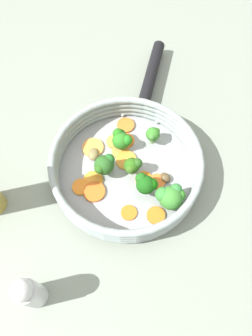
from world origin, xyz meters
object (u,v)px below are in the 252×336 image
(carrot_slice_3, at_px, (126,141))
(carrot_slice_6, at_px, (158,181))
(carrot_slice_10, at_px, (120,151))
(carrot_slice_11, at_px, (156,215))
(carrot_slice_9, at_px, (94,192))
(broccoli_floret_0, at_px, (145,184))
(broccoli_floret_5, at_px, (121,139))
(carrot_slice_12, at_px, (126,160))
(carrot_slice_4, at_px, (81,187))
(broccoli_floret_4, at_px, (133,166))
(carrot_slice_0, at_px, (144,179))
(mushroom_piece_0, at_px, (165,177))
(carrot_slice_8, at_px, (93,180))
(broccoli_floret_1, at_px, (104,165))
(carrot_slice_2, at_px, (93,148))
(carrot_slice_7, at_px, (114,142))
(mushroom_piece_1, at_px, (93,154))
(broccoli_floret_2, at_px, (171,196))
(skillet, at_px, (126,172))
(salt_shaker, at_px, (29,293))
(broccoli_floret_3, at_px, (153,135))
(carrot_slice_5, at_px, (126,125))
(carrot_slice_1, at_px, (129,213))

(carrot_slice_3, bearing_deg, carrot_slice_6, -97.08)
(carrot_slice_10, bearing_deg, carrot_slice_11, -104.65)
(carrot_slice_3, bearing_deg, carrot_slice_9, -158.93)
(broccoli_floret_0, bearing_deg, carrot_slice_3, 67.01)
(carrot_slice_11, distance_m, broccoli_floret_5, 0.17)
(carrot_slice_11, height_order, carrot_slice_12, same)
(carrot_slice_4, distance_m, carrot_slice_10, 0.11)
(carrot_slice_10, relative_size, broccoli_floret_4, 0.80)
(carrot_slice_0, height_order, mushroom_piece_0, mushroom_piece_0)
(carrot_slice_8, bearing_deg, broccoli_floret_1, -2.53)
(mushroom_piece_0, bearing_deg, carrot_slice_11, -146.52)
(carrot_slice_2, xyz_separation_m, carrot_slice_7, (0.04, -0.02, 0.00))
(carrot_slice_0, height_order, mushroom_piece_1, mushroom_piece_1)
(carrot_slice_3, bearing_deg, broccoli_floret_5, -177.80)
(carrot_slice_0, relative_size, carrot_slice_7, 1.05)
(carrot_slice_10, bearing_deg, carrot_slice_4, -174.18)
(carrot_slice_6, height_order, broccoli_floret_2, broccoli_floret_2)
(skillet, height_order, salt_shaker, salt_shaker)
(broccoli_floret_3, bearing_deg, carrot_slice_2, 146.97)
(carrot_slice_3, bearing_deg, carrot_slice_7, 146.60)
(broccoli_floret_2, bearing_deg, broccoli_floret_1, 112.37)
(carrot_slice_7, bearing_deg, skillet, -110.07)
(carrot_slice_5, bearing_deg, broccoli_floret_1, -150.95)
(carrot_slice_4, xyz_separation_m, broccoli_floret_1, (0.06, -0.00, 0.03))
(broccoli_floret_4, distance_m, broccoli_floret_5, 0.07)
(carrot_slice_0, relative_size, broccoli_floret_2, 0.66)
(carrot_slice_2, relative_size, carrot_slice_7, 1.38)
(mushroom_piece_0, height_order, salt_shaker, salt_shaker)
(broccoli_floret_2, bearing_deg, mushroom_piece_0, 55.17)
(carrot_slice_4, bearing_deg, carrot_slice_8, -7.25)
(carrot_slice_6, distance_m, mushroom_piece_0, 0.02)
(carrot_slice_1, xyz_separation_m, broccoli_floret_4, (0.06, 0.06, 0.03))
(carrot_slice_5, distance_m, carrot_slice_7, 0.05)
(skillet, relative_size, carrot_slice_11, 8.09)
(broccoli_floret_4, bearing_deg, mushroom_piece_1, 113.37)
(skillet, distance_m, broccoli_floret_0, 0.07)
(carrot_slice_3, bearing_deg, carrot_slice_8, -166.53)
(carrot_slice_6, bearing_deg, carrot_slice_1, -171.89)
(carrot_slice_6, distance_m, broccoli_floret_5, 0.11)
(carrot_slice_6, distance_m, carrot_slice_9, 0.13)
(carrot_slice_3, relative_size, carrot_slice_12, 0.79)
(broccoli_floret_5, bearing_deg, mushroom_piece_0, -82.31)
(broccoli_floret_1, height_order, broccoli_floret_4, broccoli_floret_1)
(carrot_slice_2, distance_m, salt_shaker, 0.30)
(broccoli_floret_1, bearing_deg, carrot_slice_10, 16.79)
(carrot_slice_7, bearing_deg, broccoli_floret_4, -102.25)
(broccoli_floret_2, bearing_deg, carrot_slice_12, 92.19)
(carrot_slice_0, relative_size, broccoli_floret_5, 0.75)
(broccoli_floret_2, distance_m, broccoli_floret_3, 0.14)
(broccoli_floret_3, bearing_deg, carrot_slice_4, 175.72)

